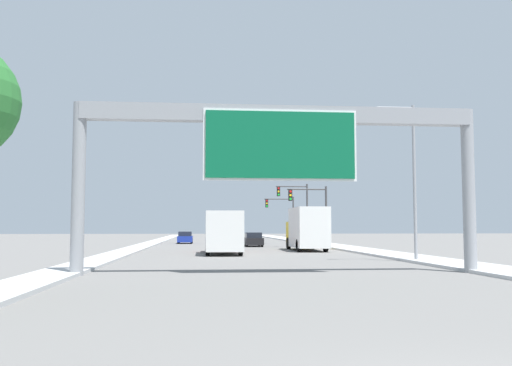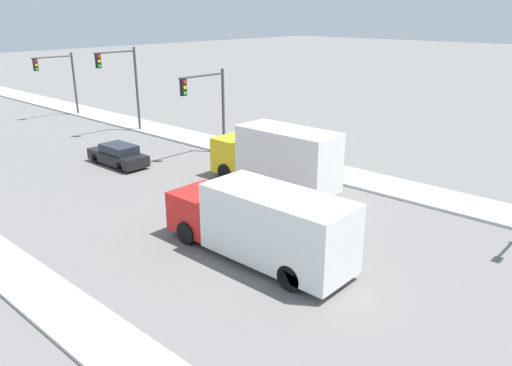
{
  "view_description": "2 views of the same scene",
  "coord_description": "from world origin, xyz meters",
  "px_view_note": "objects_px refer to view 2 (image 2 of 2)",
  "views": [
    {
      "loc": [
        -3.16,
        -5.49,
        1.96
      ],
      "look_at": [
        0.0,
        28.77,
        4.59
      ],
      "focal_mm": 40.0,
      "sensor_mm": 36.0,
      "label": 1
    },
    {
      "loc": [
        -15.28,
        23.52,
        9.47
      ],
      "look_at": [
        -0.77,
        36.61,
        2.71
      ],
      "focal_mm": 35.0,
      "sensor_mm": 36.0,
      "label": 2
    }
  ],
  "objects_px": {
    "truck_box_secondary": "(262,224)",
    "traffic_light_near_intersection": "(210,99)",
    "traffic_light_far_intersection": "(61,75)",
    "traffic_light_mid_block": "(125,78)",
    "car_far_left": "(118,155)",
    "truck_box_primary": "(277,158)"
  },
  "relations": [
    {
      "from": "truck_box_primary",
      "to": "truck_box_secondary",
      "type": "distance_m",
      "value": 8.63
    },
    {
      "from": "car_far_left",
      "to": "truck_box_secondary",
      "type": "bearing_deg",
      "value": -102.77
    },
    {
      "from": "truck_box_primary",
      "to": "traffic_light_mid_block",
      "type": "bearing_deg",
      "value": 82.9
    },
    {
      "from": "truck_box_secondary",
      "to": "truck_box_primary",
      "type": "bearing_deg",
      "value": 35.73
    },
    {
      "from": "truck_box_primary",
      "to": "traffic_light_near_intersection",
      "type": "xyz_separation_m",
      "value": [
        2.01,
        7.54,
        2.13
      ]
    },
    {
      "from": "car_far_left",
      "to": "traffic_light_near_intersection",
      "type": "relative_size",
      "value": 0.79
    },
    {
      "from": "traffic_light_near_intersection",
      "to": "traffic_light_mid_block",
      "type": "distance_m",
      "value": 10.02
    },
    {
      "from": "traffic_light_far_intersection",
      "to": "car_far_left",
      "type": "bearing_deg",
      "value": -107.81
    },
    {
      "from": "truck_box_secondary",
      "to": "traffic_light_mid_block",
      "type": "xyz_separation_m",
      "value": [
        9.19,
        22.58,
        2.93
      ]
    },
    {
      "from": "traffic_light_near_intersection",
      "to": "truck_box_secondary",
      "type": "bearing_deg",
      "value": -125.61
    },
    {
      "from": "traffic_light_far_intersection",
      "to": "traffic_light_near_intersection",
      "type": "bearing_deg",
      "value": -89.98
    },
    {
      "from": "truck_box_primary",
      "to": "traffic_light_near_intersection",
      "type": "bearing_deg",
      "value": 75.08
    },
    {
      "from": "car_far_left",
      "to": "truck_box_primary",
      "type": "xyz_separation_m",
      "value": [
        3.5,
        -10.41,
        1.1
      ]
    },
    {
      "from": "traffic_light_mid_block",
      "to": "truck_box_primary",
      "type": "bearing_deg",
      "value": -97.1
    },
    {
      "from": "traffic_light_mid_block",
      "to": "car_far_left",
      "type": "bearing_deg",
      "value": -128.55
    },
    {
      "from": "truck_box_primary",
      "to": "traffic_light_near_intersection",
      "type": "height_order",
      "value": "traffic_light_near_intersection"
    },
    {
      "from": "truck_box_secondary",
      "to": "traffic_light_far_intersection",
      "type": "distance_m",
      "value": 33.88
    },
    {
      "from": "truck_box_secondary",
      "to": "traffic_light_near_intersection",
      "type": "relative_size",
      "value": 1.46
    },
    {
      "from": "car_far_left",
      "to": "traffic_light_far_intersection",
      "type": "relative_size",
      "value": 0.78
    },
    {
      "from": "traffic_light_near_intersection",
      "to": "traffic_light_far_intersection",
      "type": "xyz_separation_m",
      "value": [
        -0.01,
        20.0,
        0.02
      ]
    },
    {
      "from": "traffic_light_far_intersection",
      "to": "traffic_light_mid_block",
      "type": "bearing_deg",
      "value": -88.96
    },
    {
      "from": "car_far_left",
      "to": "traffic_light_near_intersection",
      "type": "xyz_separation_m",
      "value": [
        5.51,
        -2.87,
        3.24
      ]
    }
  ]
}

